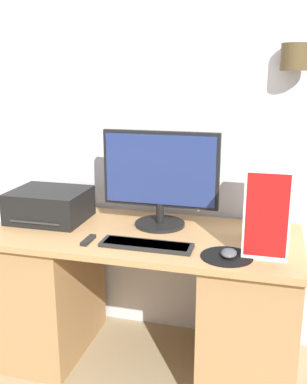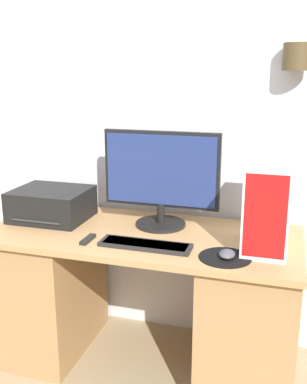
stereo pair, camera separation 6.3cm
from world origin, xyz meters
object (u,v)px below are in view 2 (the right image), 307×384
(monitor, at_px, (161,176))
(keyboard, at_px, (145,245))
(remote_control, at_px, (88,239))
(computer_tower, at_px, (267,206))
(printer, at_px, (52,204))
(mouse, at_px, (227,254))

(monitor, distance_m, keyboard, 0.39)
(keyboard, distance_m, remote_control, 0.27)
(monitor, distance_m, computer_tower, 0.55)
(keyboard, height_order, printer, printer)
(keyboard, relative_size, mouse, 4.50)
(monitor, bearing_deg, computer_tower, -16.66)
(keyboard, bearing_deg, printer, 158.34)
(printer, relative_size, remote_control, 3.20)
(monitor, xyz_separation_m, mouse, (0.38, -0.32, -0.24))
(monitor, bearing_deg, printer, -173.76)
(keyboard, relative_size, printer, 1.08)
(keyboard, xyz_separation_m, remote_control, (-0.27, -0.01, -0.00))
(mouse, bearing_deg, computer_tower, 48.61)
(mouse, xyz_separation_m, printer, (-0.96, 0.26, 0.06))
(keyboard, distance_m, computer_tower, 0.56)
(mouse, height_order, computer_tower, computer_tower)
(monitor, bearing_deg, mouse, -40.09)
(computer_tower, distance_m, printer, 1.11)
(mouse, relative_size, printer, 0.24)
(remote_control, bearing_deg, printer, 142.59)
(keyboard, xyz_separation_m, printer, (-0.59, 0.24, 0.07))
(remote_control, bearing_deg, keyboard, 1.68)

